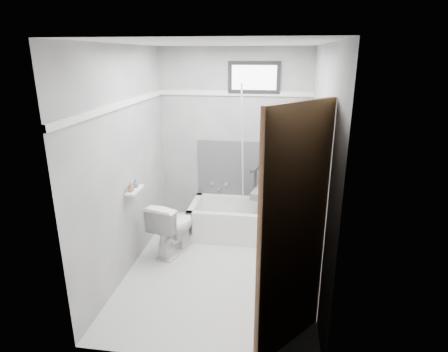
% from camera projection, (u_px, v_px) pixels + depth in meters
% --- Properties ---
extents(floor, '(2.60, 2.60, 0.00)m').
position_uv_depth(floor, '(220.00, 271.00, 4.17)').
color(floor, white).
rests_on(floor, ground).
extents(ceiling, '(2.60, 2.60, 0.00)m').
position_uv_depth(ceiling, '(219.00, 43.00, 3.43)').
color(ceiling, silver).
rests_on(ceiling, floor).
extents(wall_back, '(2.00, 0.02, 2.40)m').
position_uv_depth(wall_back, '(234.00, 140.00, 5.02)').
color(wall_back, slate).
rests_on(wall_back, floor).
extents(wall_front, '(2.00, 0.02, 2.40)m').
position_uv_depth(wall_front, '(190.00, 222.00, 2.58)').
color(wall_front, slate).
rests_on(wall_front, floor).
extents(wall_left, '(0.02, 2.60, 2.40)m').
position_uv_depth(wall_left, '(125.00, 164.00, 3.94)').
color(wall_left, slate).
rests_on(wall_left, floor).
extents(wall_right, '(0.02, 2.60, 2.40)m').
position_uv_depth(wall_right, '(320.00, 172.00, 3.66)').
color(wall_right, slate).
rests_on(wall_right, floor).
extents(bathtub, '(1.50, 0.70, 0.42)m').
position_uv_depth(bathtub, '(247.00, 220.00, 4.95)').
color(bathtub, white).
rests_on(bathtub, floor).
extents(office_chair, '(0.80, 0.80, 1.16)m').
position_uv_depth(office_chair, '(277.00, 186.00, 4.76)').
color(office_chair, '#5D5C61').
rests_on(office_chair, bathtub).
extents(toilet, '(0.54, 0.74, 0.65)m').
position_uv_depth(toilet, '(173.00, 227.00, 4.49)').
color(toilet, white).
rests_on(toilet, floor).
extents(door, '(0.78, 0.78, 2.00)m').
position_uv_depth(door, '(333.00, 257.00, 2.52)').
color(door, '#563320').
rests_on(door, floor).
extents(window, '(0.66, 0.04, 0.40)m').
position_uv_depth(window, '(254.00, 77.00, 4.72)').
color(window, black).
rests_on(window, wall_back).
extents(backerboard, '(1.50, 0.02, 0.78)m').
position_uv_depth(backerboard, '(252.00, 170.00, 5.10)').
color(backerboard, '#4C4C4F').
rests_on(backerboard, wall_back).
extents(trim_back, '(2.00, 0.02, 0.06)m').
position_uv_depth(trim_back, '(234.00, 93.00, 4.82)').
color(trim_back, white).
rests_on(trim_back, wall_back).
extents(trim_left, '(0.02, 2.60, 0.06)m').
position_uv_depth(trim_left, '(122.00, 105.00, 3.74)').
color(trim_left, white).
rests_on(trim_left, wall_left).
extents(pole, '(0.02, 0.56, 1.88)m').
position_uv_depth(pole, '(243.00, 156.00, 4.83)').
color(pole, silver).
rests_on(pole, bathtub).
extents(shelf, '(0.10, 0.32, 0.02)m').
position_uv_depth(shelf, '(135.00, 190.00, 4.04)').
color(shelf, white).
rests_on(shelf, wall_left).
extents(soap_bottle_a, '(0.06, 0.06, 0.12)m').
position_uv_depth(soap_bottle_a, '(131.00, 187.00, 3.95)').
color(soap_bottle_a, '#9F794F').
rests_on(soap_bottle_a, shelf).
extents(soap_bottle_b, '(0.09, 0.09, 0.09)m').
position_uv_depth(soap_bottle_b, '(135.00, 183.00, 4.08)').
color(soap_bottle_b, '#496587').
rests_on(soap_bottle_b, shelf).
extents(faucet, '(0.26, 0.10, 0.16)m').
position_uv_depth(faucet, '(219.00, 186.00, 5.22)').
color(faucet, silver).
rests_on(faucet, wall_back).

